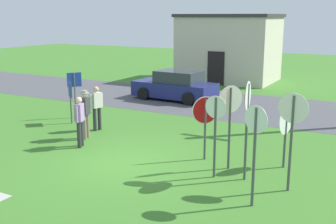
% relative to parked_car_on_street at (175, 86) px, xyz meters
% --- Properties ---
extents(ground_plane, '(80.00, 80.00, 0.00)m').
position_rel_parked_car_on_street_xyz_m(ground_plane, '(3.15, -9.19, -0.69)').
color(ground_plane, '#3D7528').
extents(street_asphalt, '(60.00, 6.40, 0.01)m').
position_rel_parked_car_on_street_xyz_m(street_asphalt, '(3.15, 0.10, -0.68)').
color(street_asphalt, '#4C4C51').
rests_on(street_asphalt, ground).
extents(building_background, '(6.22, 4.64, 4.37)m').
position_rel_parked_car_on_street_xyz_m(building_background, '(0.05, 7.60, 1.50)').
color(building_background, beige).
rests_on(building_background, ground).
extents(parked_car_on_street, '(4.40, 2.22, 1.51)m').
position_rel_parked_car_on_street_xyz_m(parked_car_on_street, '(0.00, 0.00, 0.00)').
color(parked_car_on_street, navy).
rests_on(parked_car_on_street, ground).
extents(stop_sign_leaning_right, '(0.12, 0.76, 2.65)m').
position_rel_parked_car_on_street_xyz_m(stop_sign_leaning_right, '(6.64, -8.77, 1.12)').
color(stop_sign_leaning_right, '#474C4C').
rests_on(stop_sign_leaning_right, ground).
extents(stop_sign_center_cluster, '(0.19, 0.88, 1.88)m').
position_rel_parked_car_on_street_xyz_m(stop_sign_center_cluster, '(7.34, -7.35, 0.58)').
color(stop_sign_center_cluster, '#474C4C').
rests_on(stop_sign_center_cluster, ground).
extents(stop_sign_nearest, '(0.46, 0.63, 2.40)m').
position_rel_parked_car_on_street_xyz_m(stop_sign_nearest, '(5.98, -8.21, 0.96)').
color(stop_sign_nearest, '#474C4C').
rests_on(stop_sign_nearest, ground).
extents(stop_sign_far_back, '(0.59, 0.25, 2.36)m').
position_rel_parked_car_on_street_xyz_m(stop_sign_far_back, '(7.31, -10.21, 0.88)').
color(stop_sign_far_back, '#474C4C').
rests_on(stop_sign_far_back, ground).
extents(stop_sign_leaning_left, '(0.61, 0.60, 1.95)m').
position_rel_parked_car_on_street_xyz_m(stop_sign_leaning_left, '(5.07, -7.81, 0.64)').
color(stop_sign_leaning_left, '#474C4C').
rests_on(stop_sign_leaning_left, ground).
extents(stop_sign_rear_left, '(0.61, 0.08, 2.24)m').
position_rel_parked_car_on_street_xyz_m(stop_sign_rear_left, '(5.87, -9.00, 0.80)').
color(stop_sign_rear_left, '#474C4C').
rests_on(stop_sign_rear_left, ground).
extents(stop_sign_rear_right, '(0.74, 0.11, 2.48)m').
position_rel_parked_car_on_street_xyz_m(stop_sign_rear_right, '(7.83, -8.95, 1.00)').
color(stop_sign_rear_right, '#474C4C').
rests_on(stop_sign_rear_right, ground).
extents(person_near_signs, '(0.42, 0.56, 1.74)m').
position_rel_parked_car_on_street_xyz_m(person_near_signs, '(0.48, -7.81, 0.32)').
color(person_near_signs, '#7A6B56').
rests_on(person_near_signs, ground).
extents(person_in_dark_shirt, '(0.33, 0.54, 1.69)m').
position_rel_parked_car_on_street_xyz_m(person_in_dark_shirt, '(0.94, -8.63, 0.26)').
color(person_in_dark_shirt, '#2D2D33').
rests_on(person_in_dark_shirt, ground).
extents(person_on_left, '(0.31, 0.55, 1.69)m').
position_rel_parked_car_on_street_xyz_m(person_on_left, '(0.15, -6.73, 0.26)').
color(person_on_left, '#2D2D33').
rests_on(person_on_left, ground).
extents(info_panel_leftmost, '(0.40, 0.48, 1.94)m').
position_rel_parked_car_on_street_xyz_m(info_panel_leftmost, '(-1.90, -5.57, 0.65)').
color(info_panel_leftmost, '#4C4C51').
rests_on(info_panel_leftmost, ground).
extents(info_panel_middle, '(0.49, 0.38, 1.67)m').
position_rel_parked_car_on_street_xyz_m(info_panel_middle, '(-1.43, -6.38, 0.47)').
color(info_panel_middle, '#4C4C51').
rests_on(info_panel_middle, ground).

